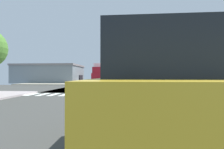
{
  "coord_description": "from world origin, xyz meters",
  "views": [
    {
      "loc": [
        1.42,
        -20.46,
        1.66
      ],
      "look_at": [
        -0.91,
        9.98,
        1.92
      ],
      "focal_mm": 24.63,
      "sensor_mm": 36.0,
      "label": 1
    }
  ],
  "objects_px": {
    "street_lamp": "(148,63)",
    "pickup_nearside_1": "(114,77)",
    "traffic_signal_mast": "(149,60)",
    "box_truck_crossing_1": "(99,72)",
    "bank_building": "(50,74)",
    "suv_leading_3": "(151,88)",
    "suv_queued_2": "(106,77)",
    "sedan_outer_3": "(110,78)",
    "suv_farside_1": "(103,77)"
  },
  "relations": [
    {
      "from": "street_lamp",
      "to": "pickup_nearside_1",
      "type": "height_order",
      "value": "street_lamp"
    },
    {
      "from": "traffic_signal_mast",
      "to": "box_truck_crossing_1",
      "type": "distance_m",
      "value": 15.75
    },
    {
      "from": "traffic_signal_mast",
      "to": "bank_building",
      "type": "relative_size",
      "value": 0.39
    },
    {
      "from": "street_lamp",
      "to": "suv_leading_3",
      "type": "relative_size",
      "value": 1.72
    },
    {
      "from": "bank_building",
      "to": "pickup_nearside_1",
      "type": "xyz_separation_m",
      "value": [
        14.26,
        16.83,
        -0.86
      ]
    },
    {
      "from": "traffic_signal_mast",
      "to": "suv_leading_3",
      "type": "bearing_deg",
      "value": -98.91
    },
    {
      "from": "traffic_signal_mast",
      "to": "suv_queued_2",
      "type": "relative_size",
      "value": 1.35
    },
    {
      "from": "bank_building",
      "to": "sedan_outer_3",
      "type": "xyz_separation_m",
      "value": [
        14.26,
        2.1,
        -1.04
      ]
    },
    {
      "from": "street_lamp",
      "to": "box_truck_crossing_1",
      "type": "relative_size",
      "value": 1.1
    },
    {
      "from": "bank_building",
      "to": "pickup_nearside_1",
      "type": "bearing_deg",
      "value": 49.73
    },
    {
      "from": "street_lamp",
      "to": "bank_building",
      "type": "relative_size",
      "value": 0.5
    },
    {
      "from": "suv_leading_3",
      "to": "suv_farside_1",
      "type": "bearing_deg",
      "value": 99.18
    },
    {
      "from": "box_truck_crossing_1",
      "to": "suv_farside_1",
      "type": "bearing_deg",
      "value": -90.0
    },
    {
      "from": "suv_farside_1",
      "to": "suv_leading_3",
      "type": "distance_m",
      "value": 43.9
    },
    {
      "from": "suv_farside_1",
      "to": "traffic_signal_mast",
      "type": "bearing_deg",
      "value": 120.31
    },
    {
      "from": "suv_queued_2",
      "to": "sedan_outer_3",
      "type": "relative_size",
      "value": 1.07
    },
    {
      "from": "bank_building",
      "to": "sedan_outer_3",
      "type": "height_order",
      "value": "bank_building"
    },
    {
      "from": "street_lamp",
      "to": "suv_queued_2",
      "type": "relative_size",
      "value": 1.72
    },
    {
      "from": "traffic_signal_mast",
      "to": "sedan_outer_3",
      "type": "distance_m",
      "value": 13.08
    },
    {
      "from": "suv_farside_1",
      "to": "street_lamp",
      "type": "bearing_deg",
      "value": 145.16
    },
    {
      "from": "bank_building",
      "to": "suv_leading_3",
      "type": "xyz_separation_m",
      "value": [
        18.26,
        -32.48,
        -0.76
      ]
    },
    {
      "from": "street_lamp",
      "to": "suv_queued_2",
      "type": "bearing_deg",
      "value": 126.29
    },
    {
      "from": "suv_farside_1",
      "to": "sedan_outer_3",
      "type": "xyz_separation_m",
      "value": [
        3.0,
        -8.75,
        -0.28
      ]
    },
    {
      "from": "street_lamp",
      "to": "box_truck_crossing_1",
      "type": "xyz_separation_m",
      "value": [
        -12.42,
        1.25,
        -2.18
      ]
    },
    {
      "from": "traffic_signal_mast",
      "to": "pickup_nearside_1",
      "type": "height_order",
      "value": "traffic_signal_mast"
    },
    {
      "from": "box_truck_crossing_1",
      "to": "traffic_signal_mast",
      "type": "bearing_deg",
      "value": 134.13
    },
    {
      "from": "box_truck_crossing_1",
      "to": "suv_queued_2",
      "type": "relative_size",
      "value": 1.57
    },
    {
      "from": "pickup_nearside_1",
      "to": "suv_leading_3",
      "type": "height_order",
      "value": "pickup_nearside_1"
    },
    {
      "from": "traffic_signal_mast",
      "to": "bank_building",
      "type": "distance_m",
      "value": 23.58
    },
    {
      "from": "suv_queued_2",
      "to": "pickup_nearside_1",
      "type": "bearing_deg",
      "value": 142.58
    },
    {
      "from": "box_truck_crossing_1",
      "to": "suv_queued_2",
      "type": "xyz_separation_m",
      "value": [
        0.0,
        15.67,
        -1.17
      ]
    },
    {
      "from": "pickup_nearside_1",
      "to": "box_truck_crossing_1",
      "type": "xyz_separation_m",
      "value": [
        -3.0,
        -13.37,
        1.27
      ]
    },
    {
      "from": "suv_queued_2",
      "to": "traffic_signal_mast",
      "type": "bearing_deg",
      "value": 112.03
    },
    {
      "from": "sedan_outer_3",
      "to": "pickup_nearside_1",
      "type": "bearing_deg",
      "value": -90.0
    },
    {
      "from": "traffic_signal_mast",
      "to": "pickup_nearside_1",
      "type": "distance_m",
      "value": 26.02
    },
    {
      "from": "bank_building",
      "to": "suv_queued_2",
      "type": "relative_size",
      "value": 3.45
    },
    {
      "from": "suv_queued_2",
      "to": "suv_farside_1",
      "type": "bearing_deg",
      "value": 90.0
    },
    {
      "from": "pickup_nearside_1",
      "to": "suv_leading_3",
      "type": "bearing_deg",
      "value": 94.64
    },
    {
      "from": "suv_leading_3",
      "to": "sedan_outer_3",
      "type": "xyz_separation_m",
      "value": [
        -4.0,
        34.59,
        -0.28
      ]
    },
    {
      "from": "bank_building",
      "to": "box_truck_crossing_1",
      "type": "height_order",
      "value": "box_truck_crossing_1"
    },
    {
      "from": "bank_building",
      "to": "box_truck_crossing_1",
      "type": "xyz_separation_m",
      "value": [
        11.26,
        3.46,
        0.41
      ]
    },
    {
      "from": "street_lamp",
      "to": "box_truck_crossing_1",
      "type": "distance_m",
      "value": 12.67
    },
    {
      "from": "bank_building",
      "to": "suv_farside_1",
      "type": "bearing_deg",
      "value": 43.95
    },
    {
      "from": "suv_queued_2",
      "to": "suv_leading_3",
      "type": "xyz_separation_m",
      "value": [
        7.0,
        -51.61,
        0.0
      ]
    },
    {
      "from": "box_truck_crossing_1",
      "to": "pickup_nearside_1",
      "type": "bearing_deg",
      "value": -102.65
    },
    {
      "from": "pickup_nearside_1",
      "to": "suv_farside_1",
      "type": "relative_size",
      "value": 1.11
    },
    {
      "from": "box_truck_crossing_1",
      "to": "sedan_outer_3",
      "type": "bearing_deg",
      "value": 155.69
    },
    {
      "from": "pickup_nearside_1",
      "to": "suv_queued_2",
      "type": "height_order",
      "value": "pickup_nearside_1"
    },
    {
      "from": "box_truck_crossing_1",
      "to": "bank_building",
      "type": "bearing_deg",
      "value": 17.08
    },
    {
      "from": "traffic_signal_mast",
      "to": "street_lamp",
      "type": "bearing_deg",
      "value": 81.19
    }
  ]
}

